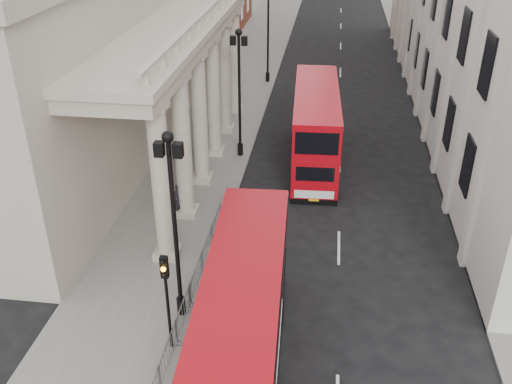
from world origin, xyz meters
name	(u,v)px	position (x,y,z in m)	size (l,w,h in m)	color
sidewalk_west	(230,103)	(-3.00, 30.00, 0.06)	(6.00, 140.00, 0.12)	slate
sidewalk_east	(435,112)	(13.50, 30.00, 0.06)	(3.00, 140.00, 0.12)	slate
kerb	(266,105)	(-0.05, 30.00, 0.07)	(0.20, 140.00, 0.14)	slate
portico_building	(73,72)	(-10.50, 18.00, 6.00)	(9.00, 28.00, 12.00)	#A79E8C
lamp_post_south	(174,216)	(-0.60, 4.00, 4.91)	(1.05, 0.44, 8.32)	black
lamp_post_mid	(239,86)	(-0.60, 20.00, 4.91)	(1.05, 0.44, 8.32)	black
lamp_post_north	(268,28)	(-0.60, 36.00, 4.91)	(1.05, 0.44, 8.32)	black
traffic_light	(166,286)	(-0.50, 1.98, 3.11)	(0.28, 0.33, 4.30)	black
crowd_barriers	(176,332)	(-0.35, 2.23, 0.67)	(0.50, 18.75, 1.10)	gray
bus_near	(244,316)	(2.50, 1.45, 2.47)	(3.13, 11.06, 4.73)	#97060F
bus_far	(315,126)	(4.30, 19.69, 2.54)	(3.21, 11.37, 4.86)	#B30811
pedestrian_a	(180,200)	(-2.61, 11.78, 1.08)	(0.70, 0.46, 1.93)	black
pedestrian_b	(182,144)	(-4.41, 19.42, 0.94)	(0.79, 0.62, 1.63)	black
pedestrian_c	(207,137)	(-2.96, 20.47, 1.04)	(0.90, 0.58, 1.84)	black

